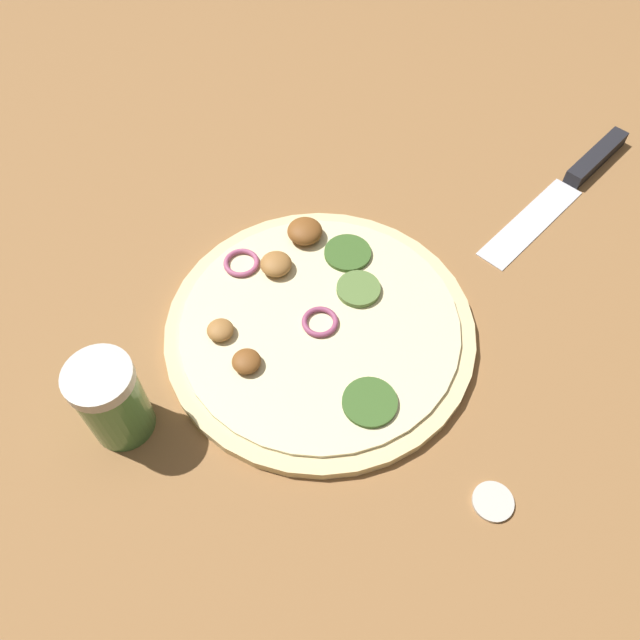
% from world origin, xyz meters
% --- Properties ---
extents(ground_plane, '(3.00, 3.00, 0.00)m').
position_xyz_m(ground_plane, '(0.00, 0.00, 0.00)').
color(ground_plane, olive).
extents(pizza, '(0.31, 0.31, 0.03)m').
position_xyz_m(pizza, '(-0.00, -0.00, 0.01)').
color(pizza, beige).
rests_on(pizza, ground_plane).
extents(knife, '(0.18, 0.25, 0.02)m').
position_xyz_m(knife, '(-0.16, 0.36, 0.01)').
color(knife, silver).
rests_on(knife, ground_plane).
extents(spice_jar, '(0.06, 0.06, 0.09)m').
position_xyz_m(spice_jar, '(0.06, -0.20, 0.05)').
color(spice_jar, '#4C7F42').
rests_on(spice_jar, ground_plane).
extents(loose_cap, '(0.04, 0.04, 0.01)m').
position_xyz_m(loose_cap, '(0.20, 0.11, 0.00)').
color(loose_cap, beige).
rests_on(loose_cap, ground_plane).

